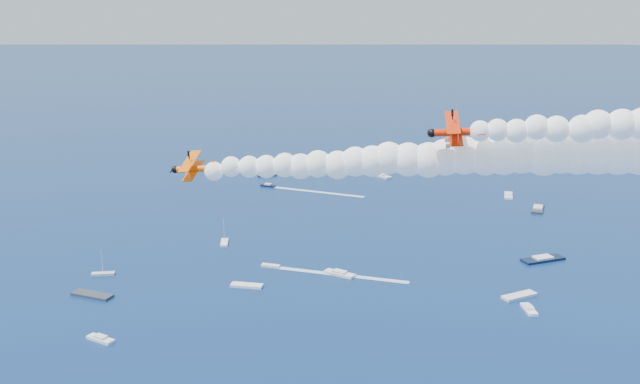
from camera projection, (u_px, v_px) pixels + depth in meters
The scene contains 5 objects.
biplane_lead at pixel (457, 132), 103.01m from camera, with size 7.71×8.65×5.21m, color red, non-canonical shape.
biplane_trail at pixel (195, 169), 112.55m from camera, with size 6.83×7.66×4.62m, color #FF6505, non-canonical shape.
smoke_trail_trail at pixel (419, 159), 107.69m from camera, with size 62.44×29.45×12.07m, color white, non-canonical shape.
spectator_boats at pixel (462, 269), 217.33m from camera, with size 240.34×175.59×0.70m.
boat_wakes at pixel (416, 272), 216.26m from camera, with size 188.10×112.53×0.04m.
Camera 1 is at (57.24, -79.20, 79.76)m, focal length 42.66 mm.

